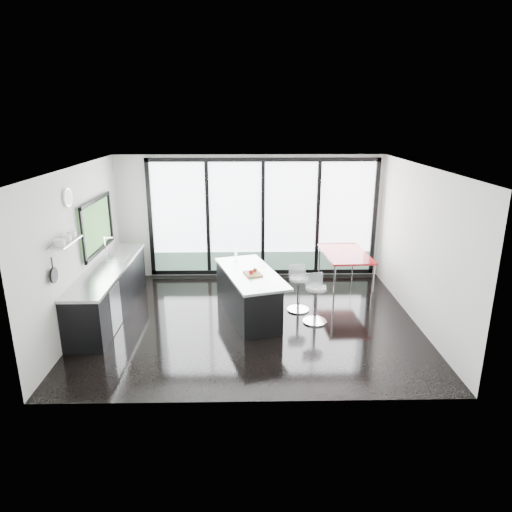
{
  "coord_description": "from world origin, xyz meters",
  "views": [
    {
      "loc": [
        -0.06,
        -7.69,
        3.63
      ],
      "look_at": [
        0.1,
        0.3,
        1.15
      ],
      "focal_mm": 32.0,
      "sensor_mm": 36.0,
      "label": 1
    }
  ],
  "objects_px": {
    "bar_stool_near": "(315,304)",
    "bar_stool_far": "(298,294)",
    "island": "(247,293)",
    "red_table": "(344,271)"
  },
  "relations": [
    {
      "from": "island",
      "to": "bar_stool_near",
      "type": "relative_size",
      "value": 3.23
    },
    {
      "from": "island",
      "to": "bar_stool_near",
      "type": "height_order",
      "value": "island"
    },
    {
      "from": "bar_stool_near",
      "to": "bar_stool_far",
      "type": "bearing_deg",
      "value": 105.23
    },
    {
      "from": "island",
      "to": "bar_stool_near",
      "type": "bearing_deg",
      "value": -15.71
    },
    {
      "from": "bar_stool_near",
      "to": "red_table",
      "type": "height_order",
      "value": "red_table"
    },
    {
      "from": "bar_stool_near",
      "to": "red_table",
      "type": "relative_size",
      "value": 0.45
    },
    {
      "from": "island",
      "to": "bar_stool_far",
      "type": "height_order",
      "value": "island"
    },
    {
      "from": "bar_stool_near",
      "to": "bar_stool_far",
      "type": "xyz_separation_m",
      "value": [
        -0.25,
        0.54,
        -0.01
      ]
    },
    {
      "from": "red_table",
      "to": "island",
      "type": "bearing_deg",
      "value": -148.56
    },
    {
      "from": "island",
      "to": "red_table",
      "type": "distance_m",
      "value": 2.45
    }
  ]
}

